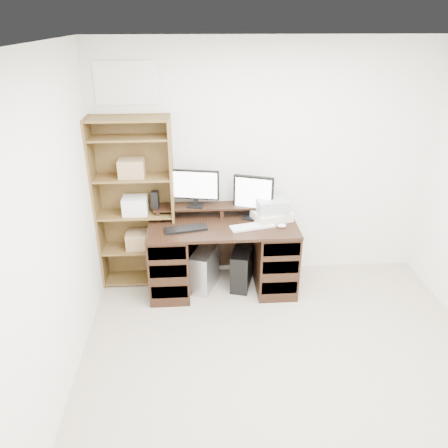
{
  "coord_description": "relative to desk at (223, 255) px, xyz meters",
  "views": [
    {
      "loc": [
        -0.72,
        -2.33,
        2.65
      ],
      "look_at": [
        -0.47,
        1.43,
        0.85
      ],
      "focal_mm": 35.0,
      "sensor_mm": 36.0,
      "label": 1
    }
  ],
  "objects": [
    {
      "name": "room",
      "position": [
        0.46,
        -1.64,
        0.86
      ],
      "size": [
        3.54,
        4.04,
        2.54
      ],
      "color": "#B0A38D",
      "rests_on": "ground"
    },
    {
      "name": "desk",
      "position": [
        0.0,
        0.0,
        0.0
      ],
      "size": [
        1.5,
        0.7,
        0.75
      ],
      "color": "black",
      "rests_on": "ground"
    },
    {
      "name": "riser_shelf",
      "position": [
        -0.0,
        0.21,
        0.45
      ],
      "size": [
        1.4,
        0.22,
        0.12
      ],
      "color": "black",
      "rests_on": "desk"
    },
    {
      "name": "monitor_wide",
      "position": [
        -0.26,
        0.21,
        0.7
      ],
      "size": [
        0.48,
        0.16,
        0.39
      ],
      "rotation": [
        0.0,
        0.0,
        -0.2
      ],
      "color": "black",
      "rests_on": "riser_shelf"
    },
    {
      "name": "monitor_small",
      "position": [
        0.32,
        0.14,
        0.61
      ],
      "size": [
        0.4,
        0.21,
        0.45
      ],
      "rotation": [
        0.0,
        0.0,
        -0.34
      ],
      "color": "black",
      "rests_on": "desk"
    },
    {
      "name": "speaker",
      "position": [
        -0.68,
        0.18,
        0.57
      ],
      "size": [
        0.08,
        0.08,
        0.18
      ],
      "primitive_type": "cube",
      "rotation": [
        0.0,
        0.0,
        -0.13
      ],
      "color": "black",
      "rests_on": "riser_shelf"
    },
    {
      "name": "keyboard_black",
      "position": [
        -0.37,
        -0.11,
        0.37
      ],
      "size": [
        0.44,
        0.22,
        0.02
      ],
      "primitive_type": "cube",
      "rotation": [
        0.0,
        0.0,
        0.2
      ],
      "color": "black",
      "rests_on": "desk"
    },
    {
      "name": "keyboard_white",
      "position": [
        0.29,
        -0.1,
        0.37
      ],
      "size": [
        0.46,
        0.23,
        0.02
      ],
      "primitive_type": "cube",
      "rotation": [
        0.0,
        0.0,
        0.23
      ],
      "color": "silver",
      "rests_on": "desk"
    },
    {
      "name": "mouse",
      "position": [
        0.58,
        -0.12,
        0.38
      ],
      "size": [
        0.11,
        0.09,
        0.04
      ],
      "primitive_type": "ellipsoid",
      "rotation": [
        0.0,
        0.0,
        0.43
      ],
      "color": "silver",
      "rests_on": "desk"
    },
    {
      "name": "printer",
      "position": [
        0.51,
        0.06,
        0.41
      ],
      "size": [
        0.44,
        0.39,
        0.09
      ],
      "primitive_type": "cube",
      "rotation": [
        0.0,
        0.0,
        0.37
      ],
      "color": "beige",
      "rests_on": "desk"
    },
    {
      "name": "basket",
      "position": [
        0.51,
        0.06,
        0.52
      ],
      "size": [
        0.33,
        0.26,
        0.13
      ],
      "primitive_type": "cube",
      "rotation": [
        0.0,
        0.0,
        0.11
      ],
      "color": "#9EA4A8",
      "rests_on": "printer"
    },
    {
      "name": "tower_silver",
      "position": [
        -0.19,
        0.01,
        -0.17
      ],
      "size": [
        0.34,
        0.48,
        0.44
      ],
      "primitive_type": "cube",
      "rotation": [
        0.0,
        0.0,
        -0.35
      ],
      "color": "#ACAEB3",
      "rests_on": "ground"
    },
    {
      "name": "tower_black",
      "position": [
        0.21,
        0.02,
        -0.18
      ],
      "size": [
        0.29,
        0.46,
        0.43
      ],
      "rotation": [
        0.0,
        0.0,
        -0.26
      ],
      "color": "black",
      "rests_on": "ground"
    },
    {
      "name": "bookshelf",
      "position": [
        -0.88,
        0.21,
        0.53
      ],
      "size": [
        0.8,
        0.3,
        1.8
      ],
      "color": "brown",
      "rests_on": "ground"
    }
  ]
}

